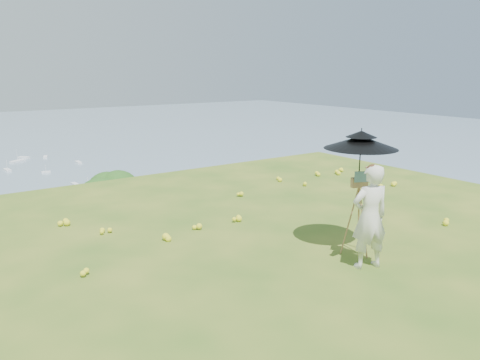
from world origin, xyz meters
TOP-DOWN VIEW (x-y plane):
  - ground at (0.00, 0.00)m, footprint 14.00×14.00m
  - slope_trees at (0.00, 35.00)m, footprint 110.00×50.00m
  - wildflowers at (0.00, 0.25)m, footprint 10.00×10.50m
  - painter at (-0.28, -1.66)m, footprint 0.74×0.59m
  - field_easel at (0.03, -1.13)m, footprint 0.76×0.76m
  - sun_umbrella at (0.04, -1.11)m, footprint 1.63×1.63m
  - painter_cap at (-0.28, -1.66)m, footprint 0.24×0.27m

SIDE VIEW (x-z plane):
  - slope_trees at x=0.00m, z-range -18.00..-12.00m
  - ground at x=0.00m, z-range 0.00..0.00m
  - wildflowers at x=0.00m, z-range 0.00..0.12m
  - field_easel at x=0.03m, z-range 0.00..1.53m
  - painter at x=-0.28m, z-range 0.00..1.76m
  - painter_cap at x=-0.28m, z-range 1.66..1.76m
  - sun_umbrella at x=0.04m, z-range 1.26..2.26m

